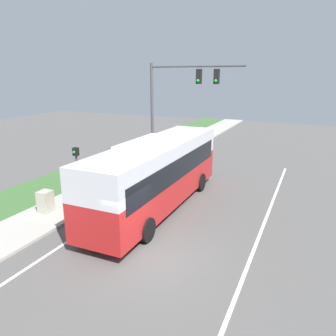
{
  "coord_description": "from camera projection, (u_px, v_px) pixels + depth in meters",
  "views": [
    {
      "loc": [
        5.27,
        -9.84,
        6.68
      ],
      "look_at": [
        -1.64,
        5.44,
        1.91
      ],
      "focal_mm": 35.0,
      "sensor_mm": 36.0,
      "label": 1
    }
  ],
  "objects": [
    {
      "name": "bus",
      "position": [
        158.0,
        171.0,
        16.57
      ],
      "size": [
        2.65,
        11.08,
        3.71
      ],
      "color": "red",
      "rests_on": "ground_plane"
    },
    {
      "name": "street_sign",
      "position": [
        133.0,
        154.0,
        20.88
      ],
      "size": [
        1.32,
        0.08,
        2.55
      ],
      "color": "#4C4C51",
      "rests_on": "ground_plane"
    },
    {
      "name": "utility_cabinet",
      "position": [
        46.0,
        202.0,
        16.17
      ],
      "size": [
        0.6,
        0.63,
        1.08
      ],
      "color": "#B7B29E",
      "rests_on": "sidewalk"
    },
    {
      "name": "lane_divider_far",
      "position": [
        242.0,
        279.0,
        11.11
      ],
      "size": [
        0.14,
        30.0,
        0.01
      ],
      "color": "silver",
      "rests_on": "ground_plane"
    },
    {
      "name": "ground_plane",
      "position": [
        149.0,
        256.0,
        12.54
      ],
      "size": [
        80.0,
        80.0,
        0.0
      ],
      "primitive_type": "plane",
      "color": "#565451"
    },
    {
      "name": "signal_gantry",
      "position": [
        176.0,
        97.0,
        21.45
      ],
      "size": [
        6.33,
        0.41,
        7.46
      ],
      "color": "#4C4C51",
      "rests_on": "ground_plane"
    },
    {
      "name": "sidewalk",
      "position": [
        29.0,
        225.0,
        14.98
      ],
      "size": [
        2.8,
        80.0,
        0.12
      ],
      "color": "#ADA89E",
      "rests_on": "ground_plane"
    },
    {
      "name": "pedestrian_signal",
      "position": [
        77.0,
        164.0,
        17.86
      ],
      "size": [
        0.28,
        0.34,
        2.92
      ],
      "color": "#4C4C51",
      "rests_on": "ground_plane"
    },
    {
      "name": "lane_divider_near",
      "position": [
        74.0,
        237.0,
        13.97
      ],
      "size": [
        0.14,
        30.0,
        0.01
      ],
      "color": "silver",
      "rests_on": "ground_plane"
    }
  ]
}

